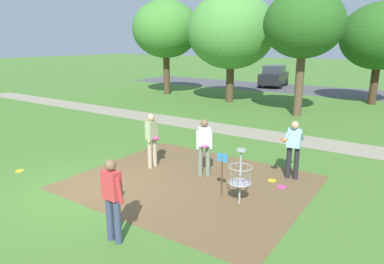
{
  "coord_description": "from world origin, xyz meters",
  "views": [
    {
      "loc": [
        7.07,
        -5.54,
        3.82
      ],
      "look_at": [
        0.97,
        3.45,
        1.0
      ],
      "focal_mm": 32.43,
      "sensor_mm": 36.0,
      "label": 1
    }
  ],
  "objects_px": {
    "frisbee_by_tee": "(272,181)",
    "player_waiting_left": "(152,137)",
    "disc_golf_basket": "(238,174)",
    "parked_car_leftmost": "(274,76)",
    "tree_mid_left": "(166,29)",
    "frisbee_near_basket": "(20,171)",
    "tree_near_left": "(231,31)",
    "player_waiting_right": "(112,196)",
    "player_throwing": "(294,146)",
    "tree_near_right": "(304,25)",
    "player_foreground_watching": "(204,144)",
    "frisbee_mid_grass": "(282,187)",
    "tree_mid_center": "(380,37)"
  },
  "relations": [
    {
      "from": "tree_near_right",
      "to": "tree_mid_left",
      "type": "height_order",
      "value": "tree_mid_left"
    },
    {
      "from": "player_foreground_watching",
      "to": "player_waiting_right",
      "type": "relative_size",
      "value": 1.0
    },
    {
      "from": "player_throwing",
      "to": "parked_car_leftmost",
      "type": "distance_m",
      "value": 21.83
    },
    {
      "from": "player_throwing",
      "to": "tree_mid_left",
      "type": "distance_m",
      "value": 17.93
    },
    {
      "from": "disc_golf_basket",
      "to": "tree_near_right",
      "type": "relative_size",
      "value": 0.22
    },
    {
      "from": "frisbee_near_basket",
      "to": "tree_mid_center",
      "type": "distance_m",
      "value": 20.85
    },
    {
      "from": "player_throwing",
      "to": "frisbee_by_tee",
      "type": "height_order",
      "value": "player_throwing"
    },
    {
      "from": "frisbee_near_basket",
      "to": "tree_near_right",
      "type": "height_order",
      "value": "tree_near_right"
    },
    {
      "from": "player_waiting_right",
      "to": "disc_golf_basket",
      "type": "bearing_deg",
      "value": 66.81
    },
    {
      "from": "player_foreground_watching",
      "to": "player_throwing",
      "type": "distance_m",
      "value": 2.52
    },
    {
      "from": "player_waiting_left",
      "to": "tree_near_right",
      "type": "relative_size",
      "value": 0.27
    },
    {
      "from": "frisbee_near_basket",
      "to": "player_foreground_watching",
      "type": "bearing_deg",
      "value": 30.18
    },
    {
      "from": "disc_golf_basket",
      "to": "parked_car_leftmost",
      "type": "distance_m",
      "value": 23.76
    },
    {
      "from": "disc_golf_basket",
      "to": "frisbee_by_tee",
      "type": "bearing_deg",
      "value": 84.03
    },
    {
      "from": "tree_near_right",
      "to": "frisbee_near_basket",
      "type": "bearing_deg",
      "value": -108.77
    },
    {
      "from": "frisbee_by_tee",
      "to": "player_throwing",
      "type": "bearing_deg",
      "value": 51.22
    },
    {
      "from": "frisbee_mid_grass",
      "to": "tree_mid_left",
      "type": "relative_size",
      "value": 0.04
    },
    {
      "from": "player_foreground_watching",
      "to": "parked_car_leftmost",
      "type": "height_order",
      "value": "parked_car_leftmost"
    },
    {
      "from": "disc_golf_basket",
      "to": "player_throwing",
      "type": "bearing_deg",
      "value": 75.84
    },
    {
      "from": "frisbee_by_tee",
      "to": "player_waiting_left",
      "type": "bearing_deg",
      "value": -163.9
    },
    {
      "from": "player_waiting_left",
      "to": "player_waiting_right",
      "type": "bearing_deg",
      "value": -59.69
    },
    {
      "from": "player_waiting_right",
      "to": "tree_near_left",
      "type": "bearing_deg",
      "value": 110.56
    },
    {
      "from": "frisbee_by_tee",
      "to": "tree_mid_center",
      "type": "height_order",
      "value": "tree_mid_center"
    },
    {
      "from": "player_throwing",
      "to": "frisbee_near_basket",
      "type": "xyz_separation_m",
      "value": [
        -7.08,
        -4.08,
        -0.98
      ]
    },
    {
      "from": "player_waiting_left",
      "to": "tree_mid_center",
      "type": "xyz_separation_m",
      "value": [
        4.06,
        16.56,
        3.18
      ]
    },
    {
      "from": "player_waiting_left",
      "to": "frisbee_mid_grass",
      "type": "height_order",
      "value": "player_waiting_left"
    },
    {
      "from": "frisbee_by_tee",
      "to": "tree_near_right",
      "type": "xyz_separation_m",
      "value": [
        -2.29,
        9.33,
        4.67
      ]
    },
    {
      "from": "tree_near_left",
      "to": "tree_mid_left",
      "type": "distance_m",
      "value": 5.67
    },
    {
      "from": "frisbee_by_tee",
      "to": "tree_near_left",
      "type": "distance_m",
      "value": 14.19
    },
    {
      "from": "disc_golf_basket",
      "to": "tree_near_right",
      "type": "bearing_deg",
      "value": 100.7
    },
    {
      "from": "player_throwing",
      "to": "frisbee_mid_grass",
      "type": "height_order",
      "value": "player_throwing"
    },
    {
      "from": "tree_near_right",
      "to": "player_throwing",
      "type": "bearing_deg",
      "value": -73.15
    },
    {
      "from": "frisbee_by_tee",
      "to": "player_foreground_watching",
      "type": "bearing_deg",
      "value": -157.16
    },
    {
      "from": "player_foreground_watching",
      "to": "tree_near_right",
      "type": "relative_size",
      "value": 0.27
    },
    {
      "from": "disc_golf_basket",
      "to": "tree_mid_left",
      "type": "xyz_separation_m",
      "value": [
        -12.84,
        13.57,
        3.96
      ]
    },
    {
      "from": "player_waiting_right",
      "to": "parked_car_leftmost",
      "type": "bearing_deg",
      "value": 104.61
    },
    {
      "from": "tree_mid_left",
      "to": "frisbee_near_basket",
      "type": "bearing_deg",
      "value": -67.56
    },
    {
      "from": "frisbee_mid_grass",
      "to": "tree_mid_center",
      "type": "height_order",
      "value": "tree_mid_center"
    },
    {
      "from": "tree_near_right",
      "to": "tree_mid_center",
      "type": "bearing_deg",
      "value": 65.71
    },
    {
      "from": "player_throwing",
      "to": "tree_mid_center",
      "type": "relative_size",
      "value": 0.28
    },
    {
      "from": "parked_car_leftmost",
      "to": "tree_near_right",
      "type": "bearing_deg",
      "value": -63.12
    },
    {
      "from": "player_waiting_right",
      "to": "frisbee_near_basket",
      "type": "distance_m",
      "value": 5.46
    },
    {
      "from": "tree_near_left",
      "to": "player_waiting_right",
      "type": "bearing_deg",
      "value": -69.44
    },
    {
      "from": "player_waiting_right",
      "to": "tree_near_right",
      "type": "height_order",
      "value": "tree_near_right"
    },
    {
      "from": "player_waiting_right",
      "to": "tree_mid_left",
      "type": "height_order",
      "value": "tree_mid_left"
    },
    {
      "from": "player_waiting_right",
      "to": "frisbee_mid_grass",
      "type": "relative_size",
      "value": 6.97
    },
    {
      "from": "disc_golf_basket",
      "to": "player_waiting_left",
      "type": "relative_size",
      "value": 0.81
    },
    {
      "from": "player_foreground_watching",
      "to": "frisbee_mid_grass",
      "type": "relative_size",
      "value": 6.97
    },
    {
      "from": "disc_golf_basket",
      "to": "frisbee_mid_grass",
      "type": "relative_size",
      "value": 5.66
    },
    {
      "from": "tree_mid_left",
      "to": "tree_mid_center",
      "type": "bearing_deg",
      "value": 15.55
    }
  ]
}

